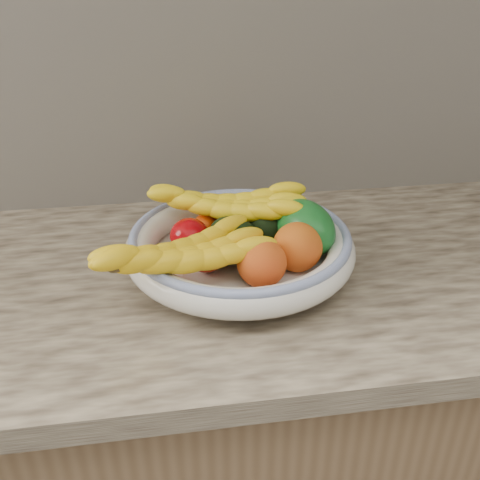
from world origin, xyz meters
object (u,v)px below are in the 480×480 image
(green_mango, at_px, (304,228))
(banana_bunch_back, at_px, (226,209))
(banana_bunch_front, at_px, (183,259))
(fruit_bowl, at_px, (240,246))

(green_mango, xyz_separation_m, banana_bunch_back, (-0.13, 0.07, 0.01))
(green_mango, bearing_deg, banana_bunch_front, 179.79)
(banana_bunch_front, bearing_deg, banana_bunch_back, 39.95)
(fruit_bowl, relative_size, banana_bunch_front, 1.32)
(fruit_bowl, distance_m, banana_bunch_front, 0.14)
(green_mango, distance_m, banana_bunch_front, 0.23)
(banana_bunch_back, bearing_deg, fruit_bowl, -62.70)
(green_mango, height_order, banana_bunch_front, green_mango)
(banana_bunch_back, distance_m, banana_bunch_front, 0.18)
(fruit_bowl, distance_m, green_mango, 0.11)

